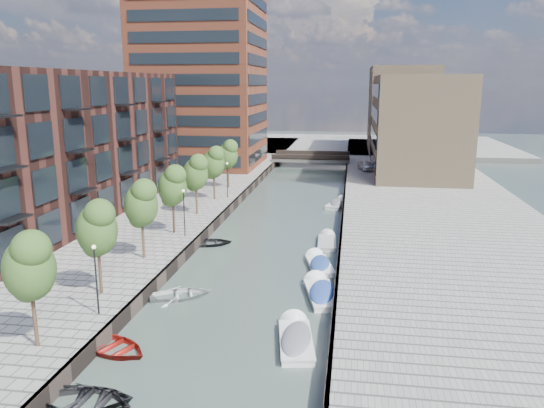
% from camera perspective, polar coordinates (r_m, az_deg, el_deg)
% --- Properties ---
extents(water, '(300.00, 300.00, 0.00)m').
position_cam_1_polar(water, '(60.33, 1.89, -0.46)').
color(water, '#38473F').
rests_on(water, ground).
extents(quay_left, '(60.00, 140.00, 1.00)m').
position_cam_1_polar(quay_left, '(73.56, -27.19, 0.93)').
color(quay_left, gray).
rests_on(quay_left, ground).
extents(quay_right, '(20.00, 140.00, 1.00)m').
position_cam_1_polar(quay_right, '(60.54, 17.11, -0.50)').
color(quay_right, gray).
rests_on(quay_right, ground).
extents(quay_wall_left, '(0.25, 140.00, 1.00)m').
position_cam_1_polar(quay_wall_left, '(61.20, -3.78, 0.19)').
color(quay_wall_left, '#332823').
rests_on(quay_wall_left, ground).
extents(quay_wall_right, '(0.25, 140.00, 1.00)m').
position_cam_1_polar(quay_wall_right, '(59.84, 7.71, -0.19)').
color(quay_wall_right, '#332823').
rests_on(quay_wall_right, ground).
extents(far_closure, '(80.00, 40.00, 1.00)m').
position_cam_1_polar(far_closure, '(119.27, 5.30, 6.34)').
color(far_closure, gray).
rests_on(far_closure, ground).
extents(apartment_block, '(8.00, 38.00, 14.00)m').
position_cam_1_polar(apartment_block, '(55.56, -20.42, 5.98)').
color(apartment_block, '#321713').
rests_on(apartment_block, quay_left).
extents(tower, '(18.00, 18.00, 30.00)m').
position_cam_1_polar(tower, '(86.68, -7.58, 14.13)').
color(tower, brown).
rests_on(tower, quay_left).
extents(tan_block_near, '(12.00, 25.00, 14.00)m').
position_cam_1_polar(tan_block_near, '(81.06, 15.25, 8.24)').
color(tan_block_near, '#8F7557').
rests_on(tan_block_near, quay_right).
extents(tan_block_far, '(12.00, 20.00, 16.00)m').
position_cam_1_polar(tan_block_far, '(106.83, 13.73, 9.86)').
color(tan_block_far, '#8F7557').
rests_on(tan_block_far, quay_right).
extents(bridge, '(13.00, 6.00, 1.30)m').
position_cam_1_polar(bridge, '(91.43, 4.26, 4.95)').
color(bridge, gray).
rests_on(bridge, ground).
extents(tree_0, '(2.50, 2.50, 5.95)m').
position_cam_1_polar(tree_0, '(28.37, -24.68, -5.91)').
color(tree_0, '#382619').
rests_on(tree_0, quay_left).
extents(tree_1, '(2.50, 2.50, 5.95)m').
position_cam_1_polar(tree_1, '(34.15, -18.34, -2.33)').
color(tree_1, '#382619').
rests_on(tree_1, quay_left).
extents(tree_2, '(2.50, 2.50, 5.95)m').
position_cam_1_polar(tree_2, '(40.32, -13.91, 0.21)').
color(tree_2, '#382619').
rests_on(tree_2, quay_left).
extents(tree_3, '(2.50, 2.50, 5.95)m').
position_cam_1_polar(tree_3, '(46.73, -10.67, 2.07)').
color(tree_3, '#382619').
rests_on(tree_3, quay_left).
extents(tree_4, '(2.50, 2.50, 5.95)m').
position_cam_1_polar(tree_4, '(53.28, -8.22, 3.46)').
color(tree_4, '#382619').
rests_on(tree_4, quay_left).
extents(tree_5, '(2.50, 2.50, 5.95)m').
position_cam_1_polar(tree_5, '(59.94, -6.30, 4.55)').
color(tree_5, '#382619').
rests_on(tree_5, quay_left).
extents(tree_6, '(2.50, 2.50, 5.95)m').
position_cam_1_polar(tree_6, '(66.66, -4.77, 5.41)').
color(tree_6, '#382619').
rests_on(tree_6, quay_left).
extents(lamp_0, '(0.24, 0.24, 4.12)m').
position_cam_1_polar(lamp_0, '(31.55, -18.43, -6.99)').
color(lamp_0, black).
rests_on(lamp_0, quay_left).
extents(lamp_1, '(0.24, 0.24, 4.12)m').
position_cam_1_polar(lamp_1, '(45.76, -9.45, -0.41)').
color(lamp_1, black).
rests_on(lamp_1, quay_left).
extents(lamp_2, '(0.24, 0.24, 4.12)m').
position_cam_1_polar(lamp_2, '(60.86, -4.84, 3.00)').
color(lamp_2, black).
rests_on(lamp_2, quay_left).
extents(sloop_0, '(4.90, 3.93, 0.90)m').
position_cam_1_polar(sloop_0, '(26.33, -19.58, -19.73)').
color(sloop_0, black).
rests_on(sloop_0, ground).
extents(sloop_1, '(4.66, 3.54, 0.90)m').
position_cam_1_polar(sloop_1, '(26.27, -19.33, -19.78)').
color(sloop_1, black).
rests_on(sloop_1, ground).
extents(sloop_2, '(5.22, 4.56, 0.90)m').
position_cam_1_polar(sloop_2, '(30.38, -16.72, -14.88)').
color(sloop_2, maroon).
rests_on(sloop_2, ground).
extents(sloop_3, '(4.94, 4.38, 0.85)m').
position_cam_1_polar(sloop_3, '(36.21, -9.78, -9.86)').
color(sloop_3, silver).
rests_on(sloop_3, ground).
extents(sloop_4, '(4.76, 3.93, 0.86)m').
position_cam_1_polar(sloop_4, '(47.10, -6.83, -4.37)').
color(sloop_4, black).
rests_on(sloop_4, ground).
extents(motorboat_0, '(2.89, 5.45, 1.73)m').
position_cam_1_polar(motorboat_0, '(36.08, 5.25, -9.45)').
color(motorboat_0, white).
rests_on(motorboat_0, ground).
extents(motorboat_1, '(2.49, 5.23, 1.67)m').
position_cam_1_polar(motorboat_1, '(30.02, 2.55, -14.23)').
color(motorboat_1, white).
rests_on(motorboat_1, ground).
extents(motorboat_2, '(1.73, 4.55, 1.50)m').
position_cam_1_polar(motorboat_2, '(47.48, 5.94, -4.10)').
color(motorboat_2, '#B1B1AF').
rests_on(motorboat_2, ground).
extents(motorboat_3, '(2.66, 4.90, 1.55)m').
position_cam_1_polar(motorboat_3, '(41.49, 5.06, -6.45)').
color(motorboat_3, white).
rests_on(motorboat_3, ground).
extents(motorboat_4, '(2.71, 4.94, 1.56)m').
position_cam_1_polar(motorboat_4, '(62.02, 7.08, -0.00)').
color(motorboat_4, silver).
rests_on(motorboat_4, ground).
extents(car, '(2.77, 4.67, 1.49)m').
position_cam_1_polar(car, '(81.76, 10.07, 4.11)').
color(car, silver).
rests_on(car, quay_right).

